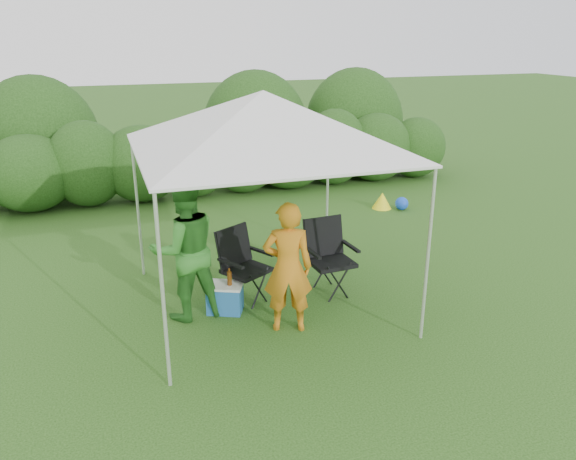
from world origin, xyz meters
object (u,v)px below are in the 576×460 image
object	(u,v)px
chair_left	(241,260)
woman	(185,250)
chair_right	(328,251)
canopy	(264,121)
man	(288,268)
cooler	(225,298)

from	to	relation	value
chair_left	woman	distance (m)	0.90
chair_right	chair_left	world-z (taller)	chair_right
canopy	chair_left	world-z (taller)	canopy
canopy	man	bearing A→B (deg)	-86.26
chair_left	man	bearing A→B (deg)	-101.87
chair_right	man	distance (m)	1.26
canopy	man	xyz separation A→B (m)	(0.05, -0.77, -1.64)
canopy	cooler	xyz separation A→B (m)	(-0.59, -0.07, -2.27)
man	chair_right	bearing A→B (deg)	-119.15
chair_left	woman	size ratio (longest dim) A/B	0.55
canopy	cooler	distance (m)	2.34
cooler	canopy	bearing A→B (deg)	31.37
canopy	chair_right	size ratio (longest dim) A/B	2.97
chair_right	man	bearing A→B (deg)	-140.36
chair_left	canopy	bearing A→B (deg)	-70.34
canopy	cooler	bearing A→B (deg)	-172.83
man	woman	world-z (taller)	woman
canopy	woman	size ratio (longest dim) A/B	1.68
canopy	woman	xyz separation A→B (m)	(-1.06, -0.03, -1.54)
chair_left	man	distance (m)	1.08
chair_left	man	world-z (taller)	man
woman	cooler	bearing A→B (deg)	167.68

